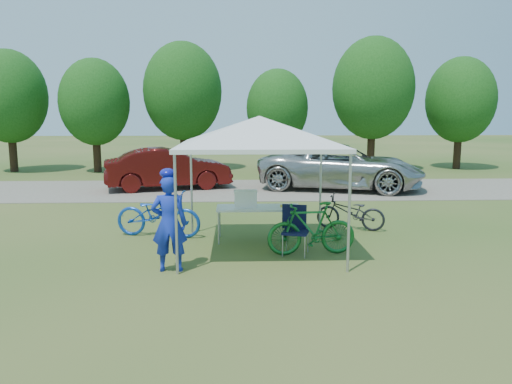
{
  "coord_description": "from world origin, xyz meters",
  "views": [
    {
      "loc": [
        -0.45,
        -9.93,
        2.81
      ],
      "look_at": [
        0.01,
        2.0,
        0.88
      ],
      "focal_mm": 35.0,
      "sensor_mm": 36.0,
      "label": 1
    }
  ],
  "objects_px": {
    "minivan": "(341,166)",
    "cyclist": "(169,223)",
    "folding_chair": "(295,225)",
    "sedan": "(168,168)",
    "folding_table": "(258,209)",
    "bike_green": "(312,228)",
    "cooler": "(246,199)",
    "bike_dark": "(350,212)",
    "bike_blue": "(158,214)"
  },
  "relations": [
    {
      "from": "bike_green",
      "to": "cooler",
      "type": "bearing_deg",
      "value": -137.57
    },
    {
      "from": "folding_chair",
      "to": "bike_green",
      "type": "distance_m",
      "value": 0.34
    },
    {
      "from": "folding_table",
      "to": "minivan",
      "type": "xyz_separation_m",
      "value": [
        3.32,
        7.21,
        0.14
      ]
    },
    {
      "from": "cooler",
      "to": "bike_green",
      "type": "height_order",
      "value": "cooler"
    },
    {
      "from": "bike_dark",
      "to": "sedan",
      "type": "height_order",
      "value": "sedan"
    },
    {
      "from": "sedan",
      "to": "cooler",
      "type": "bearing_deg",
      "value": -174.73
    },
    {
      "from": "folding_table",
      "to": "bike_green",
      "type": "xyz_separation_m",
      "value": [
        1.0,
        -1.17,
        -0.17
      ]
    },
    {
      "from": "folding_table",
      "to": "bike_blue",
      "type": "distance_m",
      "value": 2.29
    },
    {
      "from": "bike_blue",
      "to": "bike_green",
      "type": "bearing_deg",
      "value": -103.78
    },
    {
      "from": "cooler",
      "to": "bike_dark",
      "type": "xyz_separation_m",
      "value": [
        2.53,
        0.91,
        -0.51
      ]
    },
    {
      "from": "cooler",
      "to": "sedan",
      "type": "xyz_separation_m",
      "value": [
        -2.7,
        7.49,
        -0.17
      ]
    },
    {
      "from": "cooler",
      "to": "bike_blue",
      "type": "distance_m",
      "value": 2.05
    },
    {
      "from": "cyclist",
      "to": "bike_blue",
      "type": "height_order",
      "value": "cyclist"
    },
    {
      "from": "folding_chair",
      "to": "sedan",
      "type": "height_order",
      "value": "sedan"
    },
    {
      "from": "cyclist",
      "to": "bike_green",
      "type": "bearing_deg",
      "value": -162.87
    },
    {
      "from": "cyclist",
      "to": "bike_green",
      "type": "relative_size",
      "value": 0.98
    },
    {
      "from": "folding_table",
      "to": "bike_dark",
      "type": "bearing_deg",
      "value": 22.0
    },
    {
      "from": "cooler",
      "to": "bike_green",
      "type": "xyz_separation_m",
      "value": [
        1.28,
        -1.17,
        -0.4
      ]
    },
    {
      "from": "folding_table",
      "to": "minivan",
      "type": "distance_m",
      "value": 7.94
    },
    {
      "from": "cooler",
      "to": "sedan",
      "type": "relative_size",
      "value": 0.11
    },
    {
      "from": "bike_green",
      "to": "bike_blue",
      "type": "bearing_deg",
      "value": -121.25
    },
    {
      "from": "bike_blue",
      "to": "bike_green",
      "type": "relative_size",
      "value": 1.12
    },
    {
      "from": "cyclist",
      "to": "bike_blue",
      "type": "relative_size",
      "value": 0.87
    },
    {
      "from": "bike_dark",
      "to": "sedan",
      "type": "relative_size",
      "value": 0.36
    },
    {
      "from": "folding_chair",
      "to": "bike_blue",
      "type": "xyz_separation_m",
      "value": [
        -2.94,
        1.46,
        -0.05
      ]
    },
    {
      "from": "bike_blue",
      "to": "minivan",
      "type": "xyz_separation_m",
      "value": [
        5.57,
        6.79,
        0.32
      ]
    },
    {
      "from": "bike_blue",
      "to": "bike_green",
      "type": "xyz_separation_m",
      "value": [
        3.25,
        -1.58,
        0.01
      ]
    },
    {
      "from": "folding_table",
      "to": "cyclist",
      "type": "xyz_separation_m",
      "value": [
        -1.66,
        -2.08,
        0.16
      ]
    },
    {
      "from": "cyclist",
      "to": "sedan",
      "type": "height_order",
      "value": "cyclist"
    },
    {
      "from": "bike_green",
      "to": "minivan",
      "type": "height_order",
      "value": "minivan"
    },
    {
      "from": "bike_dark",
      "to": "sedan",
      "type": "distance_m",
      "value": 8.41
    },
    {
      "from": "folding_chair",
      "to": "cooler",
      "type": "bearing_deg",
      "value": 148.69
    },
    {
      "from": "folding_table",
      "to": "cyclist",
      "type": "relative_size",
      "value": 1.06
    },
    {
      "from": "folding_chair",
      "to": "sedan",
      "type": "xyz_separation_m",
      "value": [
        -3.66,
        8.53,
        0.19
      ]
    },
    {
      "from": "folding_chair",
      "to": "sedan",
      "type": "distance_m",
      "value": 9.28
    },
    {
      "from": "folding_chair",
      "to": "cooler",
      "type": "xyz_separation_m",
      "value": [
        -0.97,
        1.04,
        0.36
      ]
    },
    {
      "from": "minivan",
      "to": "bike_dark",
      "type": "bearing_deg",
      "value": -173.19
    },
    {
      "from": "folding_chair",
      "to": "bike_blue",
      "type": "height_order",
      "value": "bike_blue"
    },
    {
      "from": "minivan",
      "to": "cyclist",
      "type": "bearing_deg",
      "value": 168.23
    },
    {
      "from": "bike_dark",
      "to": "folding_chair",
      "type": "bearing_deg",
      "value": -18.98
    },
    {
      "from": "minivan",
      "to": "bike_blue",
      "type": "bearing_deg",
      "value": 157.1
    },
    {
      "from": "folding_chair",
      "to": "folding_table",
      "type": "bearing_deg",
      "value": 139.24
    },
    {
      "from": "bike_blue",
      "to": "sedan",
      "type": "bearing_deg",
      "value": 18.1
    },
    {
      "from": "sedan",
      "to": "folding_table",
      "type": "bearing_deg",
      "value": -172.86
    },
    {
      "from": "bike_green",
      "to": "minivan",
      "type": "bearing_deg",
      "value": 159.26
    },
    {
      "from": "bike_blue",
      "to": "minivan",
      "type": "relative_size",
      "value": 0.33
    },
    {
      "from": "cooler",
      "to": "minivan",
      "type": "height_order",
      "value": "minivan"
    },
    {
      "from": "cooler",
      "to": "sedan",
      "type": "distance_m",
      "value": 7.96
    },
    {
      "from": "folding_chair",
      "to": "bike_dark",
      "type": "xyz_separation_m",
      "value": [
        1.57,
        1.95,
        -0.15
      ]
    },
    {
      "from": "cyclist",
      "to": "bike_dark",
      "type": "bearing_deg",
      "value": -144.4
    }
  ]
}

